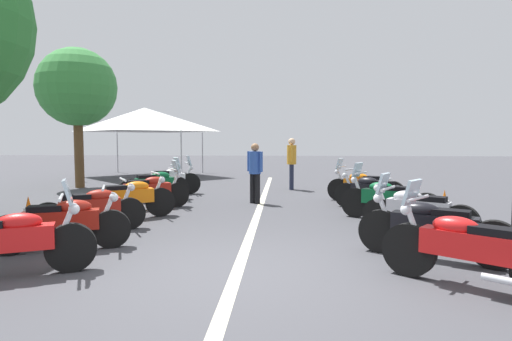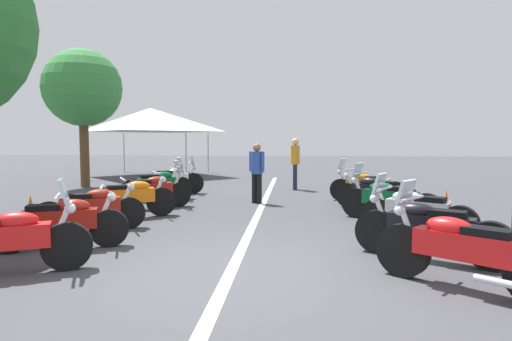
% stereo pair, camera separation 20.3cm
% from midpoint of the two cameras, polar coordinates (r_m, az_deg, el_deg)
% --- Properties ---
extents(ground_plane, '(80.00, 80.00, 0.00)m').
position_cam_midpoint_polar(ground_plane, '(5.62, -2.38, -13.58)').
color(ground_plane, '#424247').
extents(lane_centre_stripe, '(18.93, 0.16, 0.01)m').
position_cam_midpoint_polar(lane_centre_stripe, '(9.69, 0.85, -5.99)').
color(lane_centre_stripe, beige).
rests_on(lane_centre_stripe, ground_plane).
extents(motorcycle_left_row_0, '(1.10, 2.00, 1.21)m').
position_cam_midpoint_polar(motorcycle_left_row_0, '(6.13, -30.29, -8.12)').
color(motorcycle_left_row_0, black).
rests_on(motorcycle_left_row_0, ground_plane).
extents(motorcycle_left_row_1, '(0.97, 1.94, 0.98)m').
position_cam_midpoint_polar(motorcycle_left_row_1, '(7.18, -24.17, -6.35)').
color(motorcycle_left_row_1, black).
rests_on(motorcycle_left_row_1, ground_plane).
extents(motorcycle_left_row_2, '(1.14, 1.80, 0.98)m').
position_cam_midpoint_polar(motorcycle_left_row_2, '(8.38, -20.81, -4.79)').
color(motorcycle_left_row_2, black).
rests_on(motorcycle_left_row_2, ground_plane).
extents(motorcycle_left_row_3, '(1.19, 1.79, 1.00)m').
position_cam_midpoint_polar(motorcycle_left_row_3, '(9.54, -16.10, -3.55)').
color(motorcycle_left_row_3, black).
rests_on(motorcycle_left_row_3, ground_plane).
extents(motorcycle_left_row_4, '(1.21, 1.86, 1.20)m').
position_cam_midpoint_polar(motorcycle_left_row_4, '(10.74, -13.58, -2.63)').
color(motorcycle_left_row_4, black).
rests_on(motorcycle_left_row_4, ground_plane).
extents(motorcycle_left_row_5, '(1.26, 1.75, 1.22)m').
position_cam_midpoint_polar(motorcycle_left_row_5, '(12.09, -12.67, -1.82)').
color(motorcycle_left_row_5, black).
rests_on(motorcycle_left_row_5, ground_plane).
extents(motorcycle_left_row_6, '(0.97, 1.91, 1.22)m').
position_cam_midpoint_polar(motorcycle_left_row_6, '(13.38, -10.85, -1.21)').
color(motorcycle_left_row_6, black).
rests_on(motorcycle_left_row_6, ground_plane).
extents(motorcycle_right_row_0, '(1.42, 1.74, 1.22)m').
position_cam_midpoint_polar(motorcycle_right_row_0, '(5.42, 27.14, -9.48)').
color(motorcycle_right_row_0, black).
rests_on(motorcycle_right_row_0, ground_plane).
extents(motorcycle_right_row_1, '(1.21, 1.95, 1.22)m').
position_cam_midpoint_polar(motorcycle_right_row_1, '(6.49, 23.11, -7.18)').
color(motorcycle_right_row_1, black).
rests_on(motorcycle_right_row_1, ground_plane).
extents(motorcycle_right_row_2, '(1.18, 1.79, 0.99)m').
position_cam_midpoint_polar(motorcycle_right_row_2, '(8.01, 21.56, -5.18)').
color(motorcycle_right_row_2, black).
rests_on(motorcycle_right_row_2, ground_plane).
extents(motorcycle_right_row_3, '(1.28, 1.88, 1.22)m').
position_cam_midpoint_polar(motorcycle_right_row_3, '(9.27, 18.11, -3.72)').
color(motorcycle_right_row_3, black).
rests_on(motorcycle_right_row_3, ground_plane).
extents(motorcycle_right_row_4, '(1.38, 1.80, 0.99)m').
position_cam_midpoint_polar(motorcycle_right_row_4, '(10.59, 16.41, -2.83)').
color(motorcycle_right_row_4, black).
rests_on(motorcycle_right_row_4, ground_plane).
extents(motorcycle_right_row_5, '(1.12, 1.96, 1.20)m').
position_cam_midpoint_polar(motorcycle_right_row_5, '(11.86, 15.20, -2.03)').
color(motorcycle_right_row_5, black).
rests_on(motorcycle_right_row_5, ground_plane).
extents(traffic_cone_0, '(0.36, 0.36, 0.61)m').
position_cam_midpoint_polar(traffic_cone_0, '(9.49, -27.71, -4.91)').
color(traffic_cone_0, orange).
rests_on(traffic_cone_0, ground_plane).
extents(traffic_cone_1, '(0.36, 0.36, 0.61)m').
position_cam_midpoint_polar(traffic_cone_1, '(10.18, 24.91, -4.24)').
color(traffic_cone_1, orange).
rests_on(traffic_cone_1, ground_plane).
extents(bystander_0, '(0.53, 0.32, 1.77)m').
position_cam_midpoint_polar(bystander_0, '(14.45, 5.73, 1.50)').
color(bystander_0, '#1E2338').
rests_on(bystander_0, ground_plane).
extents(bystander_1, '(0.36, 0.44, 1.62)m').
position_cam_midpoint_polar(bystander_1, '(11.28, 0.62, 0.28)').
color(bystander_1, black).
rests_on(bystander_1, ground_plane).
extents(roadside_tree_0, '(2.75, 2.75, 4.95)m').
position_cam_midpoint_polar(roadside_tree_0, '(16.44, -22.14, 10.27)').
color(roadside_tree_0, brown).
rests_on(roadside_tree_0, ground_plane).
extents(event_tent, '(5.02, 5.02, 3.20)m').
position_cam_midpoint_polar(event_tent, '(20.36, -13.83, 6.69)').
color(event_tent, white).
rests_on(event_tent, ground_plane).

